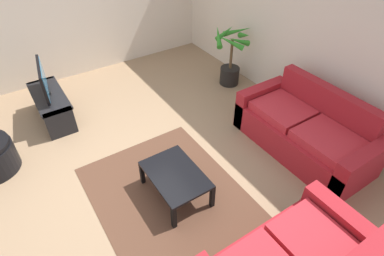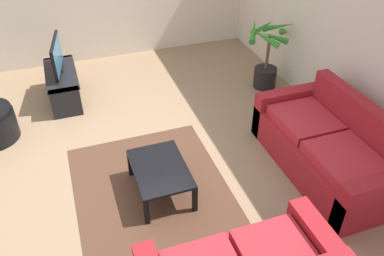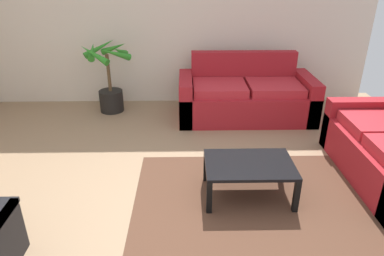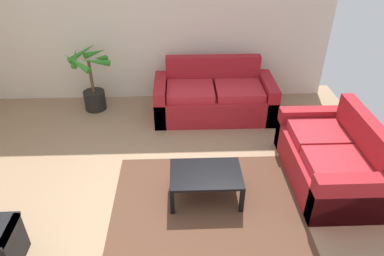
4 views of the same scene
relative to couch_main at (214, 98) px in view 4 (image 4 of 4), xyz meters
name	(u,v)px [view 4 (image 4 of 4)]	position (x,y,z in m)	size (l,w,h in m)	color
ground_plane	(145,218)	(-0.98, -2.28, -0.30)	(6.60, 6.60, 0.00)	#937556
wall_back	(153,22)	(-0.98, 0.72, 1.05)	(6.00, 0.06, 2.70)	beige
couch_main	(214,98)	(0.00, 0.00, 0.00)	(1.93, 0.90, 0.90)	maroon
couch_loveseat	(330,159)	(1.30, -1.68, 0.00)	(0.90, 1.62, 0.90)	maroon
coffee_table	(206,176)	(-0.27, -1.96, 0.01)	(0.84, 0.57, 0.36)	black
area_rug	(206,201)	(-0.27, -2.06, -0.30)	(2.20, 1.70, 0.01)	#513323
potted_palm	(92,84)	(-2.02, 0.26, 0.17)	(0.76, 0.78, 1.07)	black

